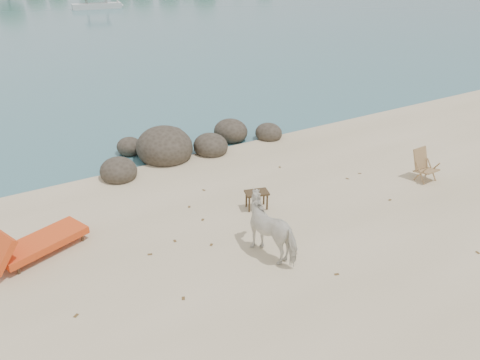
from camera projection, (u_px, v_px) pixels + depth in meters
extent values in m
ellipsoid|color=#322B21|center=(119.00, 172.00, 13.25)|extent=(1.04, 1.14, 0.78)
ellipsoid|color=#322B21|center=(165.00, 148.00, 14.51)|extent=(1.73, 1.90, 1.30)
ellipsoid|color=#322B21|center=(211.00, 147.00, 14.90)|extent=(1.08, 1.19, 0.81)
ellipsoid|color=#322B21|center=(231.00, 132.00, 16.07)|extent=(1.13, 1.25, 0.85)
ellipsoid|color=#322B21|center=(269.00, 134.00, 16.05)|extent=(0.90, 0.99, 0.67)
ellipsoid|color=#322B21|center=(130.00, 148.00, 14.99)|extent=(0.80, 0.88, 0.60)
ellipsoid|color=#322B21|center=(173.00, 137.00, 15.88)|extent=(0.78, 0.85, 0.58)
imported|color=white|center=(274.00, 228.00, 9.76)|extent=(1.04, 1.61, 1.26)
plane|color=brown|center=(347.00, 179.00, 13.23)|extent=(0.12, 0.12, 0.00)
plane|color=brown|center=(183.00, 300.00, 8.71)|extent=(0.13, 0.13, 0.00)
plane|color=brown|center=(390.00, 201.00, 12.11)|extent=(0.12, 0.12, 0.00)
plane|color=brown|center=(477.00, 254.00, 10.02)|extent=(0.12, 0.12, 0.00)
plane|color=brown|center=(175.00, 242.00, 10.41)|extent=(0.11, 0.11, 0.00)
plane|color=brown|center=(150.00, 255.00, 9.96)|extent=(0.13, 0.13, 0.00)
plane|color=brown|center=(211.00, 246.00, 10.28)|extent=(0.14, 0.14, 0.00)
plane|color=brown|center=(76.00, 317.00, 8.30)|extent=(0.14, 0.14, 0.00)
plane|color=brown|center=(337.00, 275.00, 9.35)|extent=(0.13, 0.13, 0.00)
plane|color=brown|center=(204.00, 191.00, 12.60)|extent=(0.13, 0.13, 0.00)
plane|color=brown|center=(189.00, 208.00, 11.78)|extent=(0.14, 0.14, 0.00)
plane|color=brown|center=(360.00, 174.00, 13.52)|extent=(0.14, 0.14, 0.00)
plane|color=brown|center=(280.00, 168.00, 13.91)|extent=(0.13, 0.13, 0.00)
plane|color=brown|center=(203.00, 221.00, 11.23)|extent=(0.14, 0.14, 0.00)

